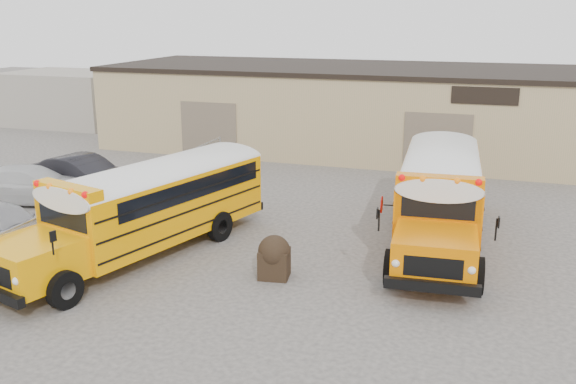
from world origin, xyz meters
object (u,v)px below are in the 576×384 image
(school_bus_left, at_px, (262,165))
(car_white, at_px, (32,185))
(school_bus_right, at_px, (444,152))
(tarp_bundle, at_px, (274,256))
(car_dark, at_px, (84,175))
(car_silver, at_px, (3,224))

(school_bus_left, bearing_deg, car_white, -165.04)
(school_bus_right, relative_size, tarp_bundle, 8.10)
(school_bus_left, xyz_separation_m, car_dark, (-8.08, -0.49, -0.92))
(car_silver, height_order, car_white, car_white)
(car_silver, xyz_separation_m, car_white, (-2.51, 4.48, 0.02))
(school_bus_left, height_order, tarp_bundle, school_bus_left)
(car_white, distance_m, car_dark, 2.27)
(school_bus_left, relative_size, tarp_bundle, 8.00)
(car_white, bearing_deg, tarp_bundle, -124.39)
(car_white, bearing_deg, car_dark, -45.08)
(car_silver, bearing_deg, car_dark, 26.42)
(tarp_bundle, height_order, car_dark, car_dark)
(school_bus_right, relative_size, car_silver, 2.44)
(tarp_bundle, xyz_separation_m, car_dark, (-10.95, 6.16, 0.14))
(car_white, height_order, car_dark, car_dark)
(school_bus_right, bearing_deg, car_white, -156.01)
(car_white, xyz_separation_m, car_dark, (1.13, 1.97, 0.05))
(tarp_bundle, bearing_deg, car_white, 160.85)
(school_bus_right, height_order, car_dark, school_bus_right)
(school_bus_right, height_order, car_silver, school_bus_right)
(school_bus_left, relative_size, school_bus_right, 0.99)
(car_silver, bearing_deg, school_bus_right, -34.86)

